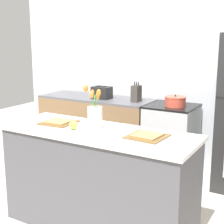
{
  "coord_description": "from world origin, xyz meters",
  "views": [
    {
      "loc": [
        1.6,
        -2.48,
        1.77
      ],
      "look_at": [
        0.0,
        0.25,
        1.07
      ],
      "focal_mm": 55.0,
      "sensor_mm": 36.0,
      "label": 1
    }
  ],
  "objects_px": {
    "plate_setting_left": "(59,122)",
    "toaster": "(102,93)",
    "pear_figurine": "(73,124)",
    "knife_block": "(136,94)",
    "stove_range": "(171,140)",
    "flower_vase": "(95,115)",
    "plate_setting_right": "(147,136)",
    "cooking_pot": "(175,101)"
  },
  "relations": [
    {
      "from": "toaster",
      "to": "cooking_pot",
      "type": "bearing_deg",
      "value": 0.39
    },
    {
      "from": "cooking_pot",
      "to": "stove_range",
      "type": "bearing_deg",
      "value": 143.64
    },
    {
      "from": "plate_setting_left",
      "to": "cooking_pot",
      "type": "bearing_deg",
      "value": 67.97
    },
    {
      "from": "toaster",
      "to": "plate_setting_right",
      "type": "bearing_deg",
      "value": -47.43
    },
    {
      "from": "knife_block",
      "to": "stove_range",
      "type": "bearing_deg",
      "value": 1.78
    },
    {
      "from": "plate_setting_right",
      "to": "toaster",
      "type": "distance_m",
      "value": 2.07
    },
    {
      "from": "plate_setting_left",
      "to": "knife_block",
      "type": "xyz_separation_m",
      "value": [
        0.06,
        1.55,
        0.06
      ]
    },
    {
      "from": "knife_block",
      "to": "plate_setting_right",
      "type": "bearing_deg",
      "value": -60.63
    },
    {
      "from": "plate_setting_left",
      "to": "knife_block",
      "type": "distance_m",
      "value": 1.56
    },
    {
      "from": "plate_setting_left",
      "to": "toaster",
      "type": "xyz_separation_m",
      "value": [
        -0.46,
        1.52,
        0.04
      ]
    },
    {
      "from": "plate_setting_right",
      "to": "cooking_pot",
      "type": "bearing_deg",
      "value": 101.68
    },
    {
      "from": "stove_range",
      "to": "knife_block",
      "type": "xyz_separation_m",
      "value": [
        -0.51,
        -0.02,
        0.57
      ]
    },
    {
      "from": "pear_figurine",
      "to": "knife_block",
      "type": "xyz_separation_m",
      "value": [
        -0.2,
        1.68,
        0.02
      ]
    },
    {
      "from": "pear_figurine",
      "to": "toaster",
      "type": "bearing_deg",
      "value": 113.89
    },
    {
      "from": "stove_range",
      "to": "plate_setting_left",
      "type": "bearing_deg",
      "value": -109.9
    },
    {
      "from": "plate_setting_left",
      "to": "stove_range",
      "type": "bearing_deg",
      "value": 70.1
    },
    {
      "from": "stove_range",
      "to": "plate_setting_left",
      "type": "distance_m",
      "value": 1.74
    },
    {
      "from": "plate_setting_right",
      "to": "toaster",
      "type": "height_order",
      "value": "toaster"
    },
    {
      "from": "stove_range",
      "to": "plate_setting_left",
      "type": "relative_size",
      "value": 2.81
    },
    {
      "from": "plate_setting_right",
      "to": "cooking_pot",
      "type": "relative_size",
      "value": 1.22
    },
    {
      "from": "plate_setting_left",
      "to": "cooking_pot",
      "type": "xyz_separation_m",
      "value": [
        0.62,
        1.53,
        0.01
      ]
    },
    {
      "from": "flower_vase",
      "to": "plate_setting_right",
      "type": "distance_m",
      "value": 0.54
    },
    {
      "from": "knife_block",
      "to": "cooking_pot",
      "type": "bearing_deg",
      "value": -2.28
    },
    {
      "from": "stove_range",
      "to": "flower_vase",
      "type": "height_order",
      "value": "flower_vase"
    },
    {
      "from": "pear_figurine",
      "to": "toaster",
      "type": "height_order",
      "value": "toaster"
    },
    {
      "from": "cooking_pot",
      "to": "knife_block",
      "type": "distance_m",
      "value": 0.56
    },
    {
      "from": "pear_figurine",
      "to": "plate_setting_left",
      "type": "distance_m",
      "value": 0.3
    },
    {
      "from": "flower_vase",
      "to": "knife_block",
      "type": "distance_m",
      "value": 1.59
    },
    {
      "from": "plate_setting_left",
      "to": "plate_setting_right",
      "type": "bearing_deg",
      "value": 0.0
    },
    {
      "from": "pear_figurine",
      "to": "cooking_pot",
      "type": "relative_size",
      "value": 0.47
    },
    {
      "from": "cooking_pot",
      "to": "knife_block",
      "type": "xyz_separation_m",
      "value": [
        -0.56,
        0.02,
        0.05
      ]
    },
    {
      "from": "plate_setting_left",
      "to": "plate_setting_right",
      "type": "relative_size",
      "value": 1.0
    },
    {
      "from": "plate_setting_right",
      "to": "knife_block",
      "type": "xyz_separation_m",
      "value": [
        -0.87,
        1.55,
        0.06
      ]
    },
    {
      "from": "flower_vase",
      "to": "toaster",
      "type": "height_order",
      "value": "flower_vase"
    },
    {
      "from": "stove_range",
      "to": "pear_figurine",
      "type": "height_order",
      "value": "pear_figurine"
    },
    {
      "from": "stove_range",
      "to": "plate_setting_left",
      "type": "xyz_separation_m",
      "value": [
        -0.57,
        -1.57,
        0.51
      ]
    },
    {
      "from": "stove_range",
      "to": "plate_setting_right",
      "type": "relative_size",
      "value": 2.81
    },
    {
      "from": "cooking_pot",
      "to": "plate_setting_right",
      "type": "bearing_deg",
      "value": -78.32
    },
    {
      "from": "flower_vase",
      "to": "toaster",
      "type": "relative_size",
      "value": 1.44
    },
    {
      "from": "plate_setting_left",
      "to": "knife_block",
      "type": "height_order",
      "value": "knife_block"
    },
    {
      "from": "flower_vase",
      "to": "knife_block",
      "type": "height_order",
      "value": "flower_vase"
    },
    {
      "from": "pear_figurine",
      "to": "knife_block",
      "type": "relative_size",
      "value": 0.46
    }
  ]
}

